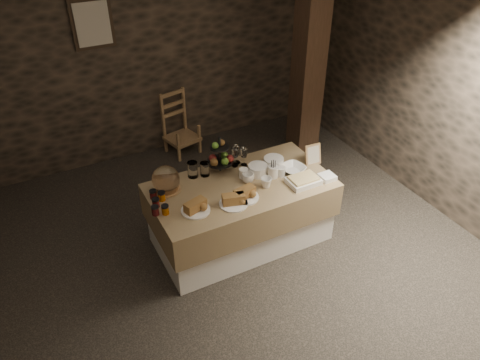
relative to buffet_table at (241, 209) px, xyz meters
name	(u,v)px	position (x,y,z in m)	size (l,w,h in m)	color
ground_plane	(204,282)	(-0.58, -0.37, -0.39)	(5.50, 5.00, 0.01)	black
room_shell	(195,135)	(-0.58, -0.37, 1.17)	(5.52, 5.02, 2.60)	black
buffet_table	(241,209)	(0.00, 0.00, 0.00)	(1.73, 0.92, 0.69)	white
chair	(180,126)	(0.12, 1.93, -0.03)	(0.46, 0.44, 0.64)	#885F41
timber_column	(309,60)	(1.47, 1.09, 0.91)	(0.30, 0.30, 2.60)	black
framed_picture	(92,24)	(-0.73, 2.10, 1.36)	(0.45, 0.04, 0.55)	#2E2217
plate_stack_a	(258,170)	(0.23, 0.08, 0.34)	(0.19, 0.19, 0.10)	white
plate_stack_b	(274,162)	(0.45, 0.15, 0.33)	(0.20, 0.20, 0.09)	white
cutlery_holder	(273,172)	(0.34, -0.03, 0.35)	(0.10, 0.10, 0.12)	white
cup_a	(248,178)	(0.08, 0.01, 0.34)	(0.12, 0.12, 0.09)	white
cup_b	(266,183)	(0.19, -0.14, 0.34)	(0.11, 0.11, 0.10)	white
mug_c	(244,173)	(0.08, 0.10, 0.34)	(0.09, 0.09, 0.10)	white
mug_d	(281,172)	(0.42, -0.04, 0.34)	(0.08, 0.08, 0.09)	white
bowl	(293,169)	(0.56, -0.04, 0.32)	(0.23, 0.23, 0.06)	white
cake_dome	(166,181)	(-0.65, 0.25, 0.40)	(0.26, 0.26, 0.26)	#885F41
fruit_stand	(221,158)	(-0.06, 0.31, 0.44)	(0.27, 0.27, 0.38)	black
bread_platter_left	(195,207)	(-0.54, -0.17, 0.33)	(0.26, 0.26, 0.11)	white
bread_platter_center	(233,201)	(-0.20, -0.24, 0.33)	(0.26, 0.26, 0.11)	white
bread_platter_right	(245,194)	(-0.07, -0.20, 0.33)	(0.26, 0.26, 0.11)	white
jam_jars	(158,203)	(-0.81, 0.04, 0.33)	(0.18, 0.32, 0.07)	#4E1113
tart_dish	(303,180)	(0.54, -0.25, 0.32)	(0.30, 0.22, 0.07)	white
square_dish	(327,177)	(0.78, -0.30, 0.31)	(0.14, 0.14, 0.04)	white
menu_frame	(313,155)	(0.83, 0.01, 0.38)	(0.17, 0.02, 0.22)	#885F41
storage_jar_a	(193,170)	(-0.35, 0.34, 0.37)	(0.10, 0.10, 0.16)	white
storage_jar_b	(205,169)	(-0.24, 0.31, 0.36)	(0.09, 0.09, 0.14)	white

